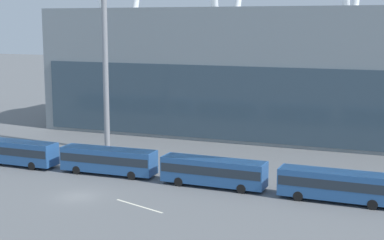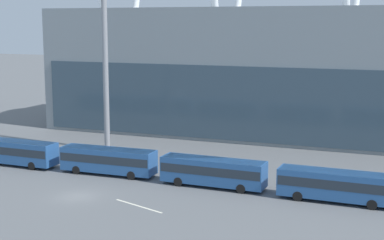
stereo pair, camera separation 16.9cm
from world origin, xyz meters
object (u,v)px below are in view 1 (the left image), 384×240
(shuttle_bus_1, at_px, (14,151))
(shuttle_bus_4, at_px, (337,184))
(airliner_at_gate_far, at_px, (166,83))
(shuttle_bus_2, at_px, (108,159))
(shuttle_bus_3, at_px, (213,170))
(floodlight_mast, at_px, (104,15))

(shuttle_bus_1, bearing_deg, shuttle_bus_4, -0.07)
(airliner_at_gate_far, height_order, shuttle_bus_2, airliner_at_gate_far)
(airliner_at_gate_far, distance_m, shuttle_bus_3, 56.89)
(shuttle_bus_3, relative_size, floodlight_mast, 0.40)
(shuttle_bus_2, distance_m, floodlight_mast, 21.62)
(shuttle_bus_4, bearing_deg, floodlight_mast, 160.12)
(shuttle_bus_1, xyz_separation_m, shuttle_bus_3, (26.45, -0.03, 0.00))
(airliner_at_gate_far, distance_m, shuttle_bus_4, 64.81)
(shuttle_bus_3, xyz_separation_m, floodlight_mast, (-20.11, 12.07, 16.85))
(shuttle_bus_2, bearing_deg, shuttle_bus_4, -3.48)
(airliner_at_gate_far, xyz_separation_m, shuttle_bus_2, (14.74, -49.00, -3.71))
(airliner_at_gate_far, height_order, shuttle_bus_4, airliner_at_gate_far)
(airliner_at_gate_far, xyz_separation_m, floodlight_mast, (7.85, -37.33, 13.14))
(shuttle_bus_3, bearing_deg, airliner_at_gate_far, 120.28)
(shuttle_bus_4, bearing_deg, shuttle_bus_2, 178.84)
(shuttle_bus_1, xyz_separation_m, floodlight_mast, (6.34, 12.05, 16.85))
(airliner_at_gate_far, xyz_separation_m, shuttle_bus_3, (27.96, -49.40, -3.71))
(shuttle_bus_1, relative_size, floodlight_mast, 0.40)
(shuttle_bus_1, relative_size, shuttle_bus_4, 1.00)
(shuttle_bus_2, xyz_separation_m, shuttle_bus_4, (26.45, -0.90, 0.00))
(shuttle_bus_1, height_order, floodlight_mast, floodlight_mast)
(shuttle_bus_4, xyz_separation_m, floodlight_mast, (-33.33, 12.57, 16.85))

